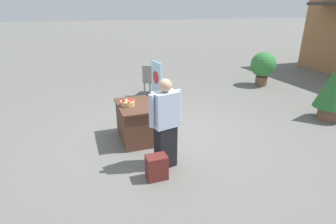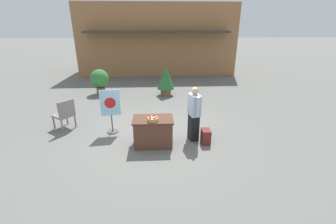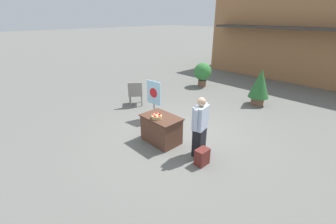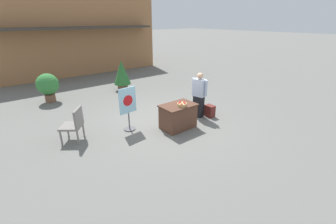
{
  "view_description": "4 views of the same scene",
  "coord_description": "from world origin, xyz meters",
  "px_view_note": "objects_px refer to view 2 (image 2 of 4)",
  "views": [
    {
      "loc": [
        4.96,
        -1.64,
        2.64
      ],
      "look_at": [
        0.2,
        0.04,
        0.64
      ],
      "focal_mm": 28.0,
      "sensor_mm": 36.0,
      "label": 1
    },
    {
      "loc": [
        0.06,
        -6.27,
        3.17
      ],
      "look_at": [
        0.36,
        -0.66,
        1.01
      ],
      "focal_mm": 24.0,
      "sensor_mm": 36.0,
      "label": 2
    },
    {
      "loc": [
        4.18,
        -4.39,
        3.39
      ],
      "look_at": [
        0.21,
        -0.56,
        1.01
      ],
      "focal_mm": 24.0,
      "sensor_mm": 36.0,
      "label": 3
    },
    {
      "loc": [
        -4.38,
        -5.53,
        3.27
      ],
      "look_at": [
        -0.45,
        -0.56,
        0.64
      ],
      "focal_mm": 24.0,
      "sensor_mm": 36.0,
      "label": 4
    }
  ],
  "objects_px": {
    "display_table": "(153,131)",
    "poster_board": "(111,110)",
    "potted_plant_far_left": "(100,79)",
    "patio_chair": "(65,113)",
    "apple_basket": "(153,119)",
    "potted_plant_near_right": "(166,78)",
    "person_visitor": "(194,114)",
    "backpack": "(206,136)"
  },
  "relations": [
    {
      "from": "patio_chair",
      "to": "potted_plant_far_left",
      "type": "height_order",
      "value": "potted_plant_far_left"
    },
    {
      "from": "poster_board",
      "to": "person_visitor",
      "type": "bearing_deg",
      "value": 69.96
    },
    {
      "from": "potted_plant_far_left",
      "to": "potted_plant_near_right",
      "type": "distance_m",
      "value": 3.24
    },
    {
      "from": "person_visitor",
      "to": "display_table",
      "type": "bearing_deg",
      "value": -0.0
    },
    {
      "from": "backpack",
      "to": "patio_chair",
      "type": "distance_m",
      "value": 4.52
    },
    {
      "from": "apple_basket",
      "to": "potted_plant_far_left",
      "type": "xyz_separation_m",
      "value": [
        -2.64,
        5.43,
        -0.13
      ]
    },
    {
      "from": "poster_board",
      "to": "potted_plant_near_right",
      "type": "xyz_separation_m",
      "value": [
        1.87,
        3.97,
        0.07
      ]
    },
    {
      "from": "apple_basket",
      "to": "poster_board",
      "type": "height_order",
      "value": "poster_board"
    },
    {
      "from": "person_visitor",
      "to": "backpack",
      "type": "xyz_separation_m",
      "value": [
        0.32,
        -0.27,
        -0.6
      ]
    },
    {
      "from": "poster_board",
      "to": "patio_chair",
      "type": "xyz_separation_m",
      "value": [
        -1.54,
        0.34,
        -0.22
      ]
    },
    {
      "from": "display_table",
      "to": "potted_plant_far_left",
      "type": "xyz_separation_m",
      "value": [
        -2.64,
        5.26,
        0.32
      ]
    },
    {
      "from": "person_visitor",
      "to": "poster_board",
      "type": "xyz_separation_m",
      "value": [
        -2.48,
        0.61,
        -0.05
      ]
    },
    {
      "from": "apple_basket",
      "to": "backpack",
      "type": "relative_size",
      "value": 0.69
    },
    {
      "from": "patio_chair",
      "to": "potted_plant_far_left",
      "type": "bearing_deg",
      "value": -55.48
    },
    {
      "from": "person_visitor",
      "to": "patio_chair",
      "type": "height_order",
      "value": "person_visitor"
    },
    {
      "from": "display_table",
      "to": "poster_board",
      "type": "height_order",
      "value": "poster_board"
    },
    {
      "from": "display_table",
      "to": "poster_board",
      "type": "distance_m",
      "value": 1.6
    },
    {
      "from": "person_visitor",
      "to": "patio_chair",
      "type": "distance_m",
      "value": 4.14
    },
    {
      "from": "apple_basket",
      "to": "backpack",
      "type": "xyz_separation_m",
      "value": [
        1.49,
        0.15,
        -0.64
      ]
    },
    {
      "from": "poster_board",
      "to": "apple_basket",
      "type": "bearing_deg",
      "value": 45.78
    },
    {
      "from": "backpack",
      "to": "patio_chair",
      "type": "relative_size",
      "value": 0.43
    },
    {
      "from": "display_table",
      "to": "potted_plant_far_left",
      "type": "bearing_deg",
      "value": 116.63
    },
    {
      "from": "apple_basket",
      "to": "poster_board",
      "type": "xyz_separation_m",
      "value": [
        -1.31,
        1.02,
        -0.09
      ]
    },
    {
      "from": "backpack",
      "to": "poster_board",
      "type": "xyz_separation_m",
      "value": [
        -2.8,
        0.87,
        0.55
      ]
    },
    {
      "from": "display_table",
      "to": "potted_plant_far_left",
      "type": "relative_size",
      "value": 0.92
    },
    {
      "from": "poster_board",
      "to": "potted_plant_near_right",
      "type": "height_order",
      "value": "potted_plant_near_right"
    },
    {
      "from": "apple_basket",
      "to": "potted_plant_near_right",
      "type": "height_order",
      "value": "potted_plant_near_right"
    },
    {
      "from": "backpack",
      "to": "patio_chair",
      "type": "height_order",
      "value": "patio_chair"
    },
    {
      "from": "person_visitor",
      "to": "backpack",
      "type": "bearing_deg",
      "value": 128.56
    },
    {
      "from": "potted_plant_near_right",
      "to": "patio_chair",
      "type": "bearing_deg",
      "value": -133.27
    },
    {
      "from": "poster_board",
      "to": "backpack",
      "type": "bearing_deg",
      "value": 66.4
    },
    {
      "from": "poster_board",
      "to": "patio_chair",
      "type": "bearing_deg",
      "value": -108.81
    },
    {
      "from": "potted_plant_far_left",
      "to": "potted_plant_near_right",
      "type": "bearing_deg",
      "value": -7.86
    },
    {
      "from": "person_visitor",
      "to": "potted_plant_near_right",
      "type": "xyz_separation_m",
      "value": [
        -0.61,
        4.57,
        0.02
      ]
    },
    {
      "from": "patio_chair",
      "to": "backpack",
      "type": "bearing_deg",
      "value": -158.18
    },
    {
      "from": "display_table",
      "to": "poster_board",
      "type": "xyz_separation_m",
      "value": [
        -1.3,
        0.85,
        0.37
      ]
    },
    {
      "from": "person_visitor",
      "to": "potted_plant_near_right",
      "type": "relative_size",
      "value": 1.08
    },
    {
      "from": "potted_plant_near_right",
      "to": "person_visitor",
      "type": "bearing_deg",
      "value": -82.41
    },
    {
      "from": "apple_basket",
      "to": "patio_chair",
      "type": "distance_m",
      "value": 3.17
    },
    {
      "from": "person_visitor",
      "to": "patio_chair",
      "type": "relative_size",
      "value": 1.62
    },
    {
      "from": "display_table",
      "to": "potted_plant_near_right",
      "type": "relative_size",
      "value": 0.75
    },
    {
      "from": "patio_chair",
      "to": "potted_plant_near_right",
      "type": "relative_size",
      "value": 0.67
    }
  ]
}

